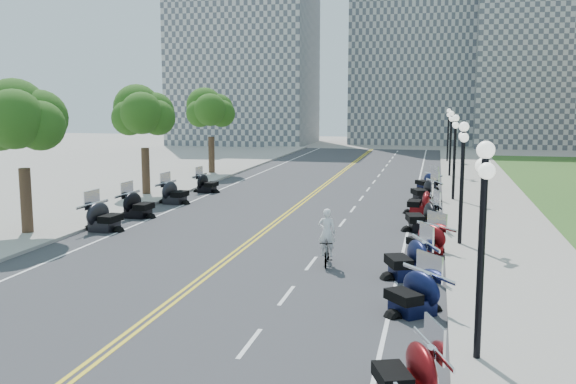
# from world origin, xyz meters

# --- Properties ---
(ground) EXTENTS (160.00, 160.00, 0.00)m
(ground) POSITION_xyz_m (0.00, 0.00, 0.00)
(ground) COLOR gray
(road) EXTENTS (16.00, 90.00, 0.01)m
(road) POSITION_xyz_m (0.00, 10.00, 0.00)
(road) COLOR #333335
(road) RESTS_ON ground
(centerline_yellow_a) EXTENTS (0.12, 90.00, 0.00)m
(centerline_yellow_a) POSITION_xyz_m (-0.12, 10.00, 0.01)
(centerline_yellow_a) COLOR yellow
(centerline_yellow_a) RESTS_ON road
(centerline_yellow_b) EXTENTS (0.12, 90.00, 0.00)m
(centerline_yellow_b) POSITION_xyz_m (0.12, 10.00, 0.01)
(centerline_yellow_b) COLOR yellow
(centerline_yellow_b) RESTS_ON road
(edge_line_north) EXTENTS (0.12, 90.00, 0.00)m
(edge_line_north) POSITION_xyz_m (6.40, 10.00, 0.01)
(edge_line_north) COLOR white
(edge_line_north) RESTS_ON road
(edge_line_south) EXTENTS (0.12, 90.00, 0.00)m
(edge_line_south) POSITION_xyz_m (-6.40, 10.00, 0.01)
(edge_line_south) COLOR white
(edge_line_south) RESTS_ON road
(lane_dash_4) EXTENTS (0.12, 2.00, 0.00)m
(lane_dash_4) POSITION_xyz_m (3.20, -8.00, 0.01)
(lane_dash_4) COLOR white
(lane_dash_4) RESTS_ON road
(lane_dash_5) EXTENTS (0.12, 2.00, 0.00)m
(lane_dash_5) POSITION_xyz_m (3.20, -4.00, 0.01)
(lane_dash_5) COLOR white
(lane_dash_5) RESTS_ON road
(lane_dash_6) EXTENTS (0.12, 2.00, 0.00)m
(lane_dash_6) POSITION_xyz_m (3.20, 0.00, 0.01)
(lane_dash_6) COLOR white
(lane_dash_6) RESTS_ON road
(lane_dash_7) EXTENTS (0.12, 2.00, 0.00)m
(lane_dash_7) POSITION_xyz_m (3.20, 4.00, 0.01)
(lane_dash_7) COLOR white
(lane_dash_7) RESTS_ON road
(lane_dash_8) EXTENTS (0.12, 2.00, 0.00)m
(lane_dash_8) POSITION_xyz_m (3.20, 8.00, 0.01)
(lane_dash_8) COLOR white
(lane_dash_8) RESTS_ON road
(lane_dash_9) EXTENTS (0.12, 2.00, 0.00)m
(lane_dash_9) POSITION_xyz_m (3.20, 12.00, 0.01)
(lane_dash_9) COLOR white
(lane_dash_9) RESTS_ON road
(lane_dash_10) EXTENTS (0.12, 2.00, 0.00)m
(lane_dash_10) POSITION_xyz_m (3.20, 16.00, 0.01)
(lane_dash_10) COLOR white
(lane_dash_10) RESTS_ON road
(lane_dash_11) EXTENTS (0.12, 2.00, 0.00)m
(lane_dash_11) POSITION_xyz_m (3.20, 20.00, 0.01)
(lane_dash_11) COLOR white
(lane_dash_11) RESTS_ON road
(lane_dash_12) EXTENTS (0.12, 2.00, 0.00)m
(lane_dash_12) POSITION_xyz_m (3.20, 24.00, 0.01)
(lane_dash_12) COLOR white
(lane_dash_12) RESTS_ON road
(lane_dash_13) EXTENTS (0.12, 2.00, 0.00)m
(lane_dash_13) POSITION_xyz_m (3.20, 28.00, 0.01)
(lane_dash_13) COLOR white
(lane_dash_13) RESTS_ON road
(lane_dash_14) EXTENTS (0.12, 2.00, 0.00)m
(lane_dash_14) POSITION_xyz_m (3.20, 32.00, 0.01)
(lane_dash_14) COLOR white
(lane_dash_14) RESTS_ON road
(lane_dash_15) EXTENTS (0.12, 2.00, 0.00)m
(lane_dash_15) POSITION_xyz_m (3.20, 36.00, 0.01)
(lane_dash_15) COLOR white
(lane_dash_15) RESTS_ON road
(lane_dash_16) EXTENTS (0.12, 2.00, 0.00)m
(lane_dash_16) POSITION_xyz_m (3.20, 40.00, 0.01)
(lane_dash_16) COLOR white
(lane_dash_16) RESTS_ON road
(lane_dash_17) EXTENTS (0.12, 2.00, 0.00)m
(lane_dash_17) POSITION_xyz_m (3.20, 44.00, 0.01)
(lane_dash_17) COLOR white
(lane_dash_17) RESTS_ON road
(lane_dash_18) EXTENTS (0.12, 2.00, 0.00)m
(lane_dash_18) POSITION_xyz_m (3.20, 48.00, 0.01)
(lane_dash_18) COLOR white
(lane_dash_18) RESTS_ON road
(lane_dash_19) EXTENTS (0.12, 2.00, 0.00)m
(lane_dash_19) POSITION_xyz_m (3.20, 52.00, 0.01)
(lane_dash_19) COLOR white
(lane_dash_19) RESTS_ON road
(sidewalk_north) EXTENTS (5.00, 90.00, 0.15)m
(sidewalk_north) POSITION_xyz_m (10.50, 10.00, 0.07)
(sidewalk_north) COLOR #9E9991
(sidewalk_north) RESTS_ON ground
(sidewalk_south) EXTENTS (5.00, 90.00, 0.15)m
(sidewalk_south) POSITION_xyz_m (-10.50, 10.00, 0.07)
(sidewalk_south) COLOR #9E9991
(sidewalk_south) RESTS_ON ground
(distant_block_a) EXTENTS (18.00, 14.00, 26.00)m
(distant_block_a) POSITION_xyz_m (-18.00, 62.00, 13.00)
(distant_block_a) COLOR gray
(distant_block_a) RESTS_ON ground
(distant_block_b) EXTENTS (16.00, 12.00, 30.00)m
(distant_block_b) POSITION_xyz_m (4.00, 68.00, 15.00)
(distant_block_b) COLOR gray
(distant_block_b) RESTS_ON ground
(distant_block_c) EXTENTS (20.00, 14.00, 22.00)m
(distant_block_c) POSITION_xyz_m (22.00, 65.00, 11.00)
(distant_block_c) COLOR gray
(distant_block_c) RESTS_ON ground
(street_lamp_1) EXTENTS (0.50, 1.20, 4.90)m
(street_lamp_1) POSITION_xyz_m (8.60, -8.00, 2.60)
(street_lamp_1) COLOR black
(street_lamp_1) RESTS_ON sidewalk_north
(street_lamp_2) EXTENTS (0.50, 1.20, 4.90)m
(street_lamp_2) POSITION_xyz_m (8.60, 4.00, 2.60)
(street_lamp_2) COLOR black
(street_lamp_2) RESTS_ON sidewalk_north
(street_lamp_3) EXTENTS (0.50, 1.20, 4.90)m
(street_lamp_3) POSITION_xyz_m (8.60, 16.00, 2.60)
(street_lamp_3) COLOR black
(street_lamp_3) RESTS_ON sidewalk_north
(street_lamp_4) EXTENTS (0.50, 1.20, 4.90)m
(street_lamp_4) POSITION_xyz_m (8.60, 28.00, 2.60)
(street_lamp_4) COLOR black
(street_lamp_4) RESTS_ON sidewalk_north
(street_lamp_5) EXTENTS (0.50, 1.20, 4.90)m
(street_lamp_5) POSITION_xyz_m (8.60, 40.00, 2.60)
(street_lamp_5) COLOR black
(street_lamp_5) RESTS_ON sidewalk_north
(tree_2) EXTENTS (4.80, 4.80, 9.20)m
(tree_2) POSITION_xyz_m (-10.00, 2.00, 4.75)
(tree_2) COLOR #235619
(tree_2) RESTS_ON sidewalk_south
(tree_3) EXTENTS (4.80, 4.80, 9.20)m
(tree_3) POSITION_xyz_m (-10.00, 14.00, 4.75)
(tree_3) COLOR #235619
(tree_3) RESTS_ON sidewalk_south
(tree_4) EXTENTS (4.80, 4.80, 9.20)m
(tree_4) POSITION_xyz_m (-10.00, 26.00, 4.75)
(tree_4) COLOR #235619
(tree_4) RESTS_ON sidewalk_south
(motorcycle_n_3) EXTENTS (2.46, 2.46, 1.33)m
(motorcycle_n_3) POSITION_xyz_m (7.12, -10.20, 0.67)
(motorcycle_n_3) COLOR #590A0C
(motorcycle_n_3) RESTS_ON road
(motorcycle_n_4) EXTENTS (2.77, 2.77, 1.38)m
(motorcycle_n_4) POSITION_xyz_m (7.03, -4.85, 0.69)
(motorcycle_n_4) COLOR black
(motorcycle_n_4) RESTS_ON road
(motorcycle_n_5) EXTENTS (2.79, 2.79, 1.50)m
(motorcycle_n_5) POSITION_xyz_m (6.76, -1.20, 0.75)
(motorcycle_n_5) COLOR black
(motorcycle_n_5) RESTS_ON road
(motorcycle_n_6) EXTENTS (2.66, 2.66, 1.32)m
(motorcycle_n_6) POSITION_xyz_m (7.28, 2.41, 0.66)
(motorcycle_n_6) COLOR #590A0C
(motorcycle_n_6) RESTS_ON road
(motorcycle_n_7) EXTENTS (2.62, 2.62, 1.53)m
(motorcycle_n_7) POSITION_xyz_m (7.05, 6.84, 0.77)
(motorcycle_n_7) COLOR black
(motorcycle_n_7) RESTS_ON road
(motorcycle_n_8) EXTENTS (2.15, 2.15, 1.42)m
(motorcycle_n_8) POSITION_xyz_m (6.83, 11.34, 0.71)
(motorcycle_n_8) COLOR #590A0C
(motorcycle_n_8) RESTS_ON road
(motorcycle_n_9) EXTENTS (2.76, 2.76, 1.48)m
(motorcycle_n_9) POSITION_xyz_m (6.97, 15.56, 0.74)
(motorcycle_n_9) COLOR black
(motorcycle_n_9) RESTS_ON road
(motorcycle_n_10) EXTENTS (2.56, 2.56, 1.30)m
(motorcycle_n_10) POSITION_xyz_m (7.00, 20.52, 0.65)
(motorcycle_n_10) COLOR black
(motorcycle_n_10) RESTS_ON road
(motorcycle_s_6) EXTENTS (2.30, 2.30, 1.51)m
(motorcycle_s_6) POSITION_xyz_m (-7.18, 3.66, 0.75)
(motorcycle_s_6) COLOR black
(motorcycle_s_6) RESTS_ON road
(motorcycle_s_7) EXTENTS (2.22, 2.22, 1.48)m
(motorcycle_s_7) POSITION_xyz_m (-7.18, 7.10, 0.74)
(motorcycle_s_7) COLOR black
(motorcycle_s_7) RESTS_ON road
(motorcycle_s_8) EXTENTS (2.28, 2.28, 1.46)m
(motorcycle_s_8) POSITION_xyz_m (-7.08, 11.59, 0.73)
(motorcycle_s_8) COLOR black
(motorcycle_s_8) RESTS_ON road
(motorcycle_s_9) EXTENTS (2.05, 2.05, 1.35)m
(motorcycle_s_9) POSITION_xyz_m (-6.83, 16.26, 0.67)
(motorcycle_s_9) COLOR black
(motorcycle_s_9) RESTS_ON road
(bicycle) EXTENTS (0.61, 1.65, 0.97)m
(bicycle) POSITION_xyz_m (3.80, -0.17, 0.48)
(bicycle) COLOR #A51414
(bicycle) RESTS_ON road
(cyclist_rider) EXTENTS (0.64, 0.42, 1.76)m
(cyclist_rider) POSITION_xyz_m (3.80, -0.17, 1.85)
(cyclist_rider) COLOR white
(cyclist_rider) RESTS_ON bicycle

